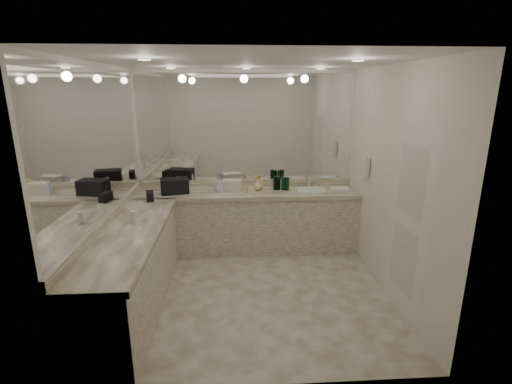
{
  "coord_description": "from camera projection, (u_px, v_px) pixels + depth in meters",
  "views": [
    {
      "loc": [
        -0.19,
        -3.97,
        2.34
      ],
      "look_at": [
        0.08,
        0.4,
        1.11
      ],
      "focal_mm": 26.0,
      "sensor_mm": 36.0,
      "label": 1
    }
  ],
  "objects": [
    {
      "name": "floor",
      "position": [
        251.0,
        289.0,
        4.46
      ],
      "size": [
        3.2,
        3.2,
        0.0
      ],
      "primitive_type": "plane",
      "color": "beige",
      "rests_on": "ground"
    },
    {
      "name": "ceiling",
      "position": [
        250.0,
        62.0,
        3.76
      ],
      "size": [
        3.2,
        3.2,
        0.0
      ],
      "primitive_type": "plane",
      "color": "white",
      "rests_on": "floor"
    },
    {
      "name": "wall_back",
      "position": [
        246.0,
        160.0,
        5.55
      ],
      "size": [
        3.2,
        0.02,
        2.6
      ],
      "primitive_type": "cube",
      "color": "silver",
      "rests_on": "floor"
    },
    {
      "name": "wall_left",
      "position": [
        104.0,
        188.0,
        4.02
      ],
      "size": [
        0.02,
        3.0,
        2.6
      ],
      "primitive_type": "cube",
      "color": "silver",
      "rests_on": "floor"
    },
    {
      "name": "wall_right",
      "position": [
        391.0,
        183.0,
        4.21
      ],
      "size": [
        0.02,
        3.0,
        2.6
      ],
      "primitive_type": "cube",
      "color": "silver",
      "rests_on": "floor"
    },
    {
      "name": "vanity_back_base",
      "position": [
        247.0,
        222.0,
        5.5
      ],
      "size": [
        3.2,
        0.6,
        0.84
      ],
      "primitive_type": "cube",
      "color": "silver",
      "rests_on": "floor"
    },
    {
      "name": "vanity_back_top",
      "position": [
        247.0,
        193.0,
        5.37
      ],
      "size": [
        3.2,
        0.64,
        0.06
      ],
      "primitive_type": "cube",
      "color": "beige",
      "rests_on": "vanity_back_base"
    },
    {
      "name": "vanity_left_base",
      "position": [
        132.0,
        273.0,
        3.98
      ],
      "size": [
        0.6,
        2.4,
        0.84
      ],
      "primitive_type": "cube",
      "color": "silver",
      "rests_on": "floor"
    },
    {
      "name": "vanity_left_top",
      "position": [
        129.0,
        234.0,
        3.86
      ],
      "size": [
        0.64,
        2.42,
        0.06
      ],
      "primitive_type": "cube",
      "color": "beige",
      "rests_on": "vanity_left_base"
    },
    {
      "name": "backsplash_back",
      "position": [
        246.0,
        183.0,
        5.63
      ],
      "size": [
        3.2,
        0.04,
        0.1
      ],
      "primitive_type": "cube",
      "color": "beige",
      "rests_on": "vanity_back_top"
    },
    {
      "name": "backsplash_left",
      "position": [
        109.0,
        218.0,
        4.11
      ],
      "size": [
        0.04,
        3.0,
        0.1
      ],
      "primitive_type": "cube",
      "color": "beige",
      "rests_on": "vanity_left_top"
    },
    {
      "name": "mirror_back",
      "position": [
        246.0,
        128.0,
        5.41
      ],
      "size": [
        3.12,
        0.01,
        1.55
      ],
      "primitive_type": "cube",
      "color": "white",
      "rests_on": "wall_back"
    },
    {
      "name": "mirror_left",
      "position": [
        100.0,
        144.0,
        3.89
      ],
      "size": [
        0.01,
        2.92,
        1.55
      ],
      "primitive_type": "cube",
      "color": "white",
      "rests_on": "wall_left"
    },
    {
      "name": "sink",
      "position": [
        311.0,
        190.0,
        5.43
      ],
      "size": [
        0.44,
        0.44,
        0.03
      ],
      "primitive_type": "cylinder",
      "color": "white",
      "rests_on": "vanity_back_top"
    },
    {
      "name": "faucet",
      "position": [
        309.0,
        182.0,
        5.61
      ],
      "size": [
        0.24,
        0.16,
        0.14
      ],
      "primitive_type": "cube",
      "color": "silver",
      "rests_on": "vanity_back_top"
    },
    {
      "name": "wall_phone",
      "position": [
        366.0,
        166.0,
        4.87
      ],
      "size": [
        0.06,
        0.1,
        0.24
      ],
      "primitive_type": "cube",
      "color": "white",
      "rests_on": "wall_right"
    },
    {
      "name": "door",
      "position": [
        408.0,
        219.0,
        3.8
      ],
      "size": [
        0.02,
        0.82,
        2.1
      ],
      "primitive_type": "cube",
      "color": "white",
      "rests_on": "wall_right"
    },
    {
      "name": "black_toiletry_bag",
      "position": [
        175.0,
        185.0,
        5.25
      ],
      "size": [
        0.43,
        0.32,
        0.22
      ],
      "primitive_type": "cube",
      "rotation": [
        0.0,
        0.0,
        0.2
      ],
      "color": "black",
      "rests_on": "vanity_back_top"
    },
    {
      "name": "black_bag_spill",
      "position": [
        150.0,
        196.0,
        4.91
      ],
      "size": [
        0.14,
        0.22,
        0.11
      ],
      "primitive_type": "cube",
      "rotation": [
        0.0,
        0.0,
        0.22
      ],
      "color": "black",
      "rests_on": "vanity_left_top"
    },
    {
      "name": "cream_cosmetic_case",
      "position": [
        232.0,
        185.0,
        5.4
      ],
      "size": [
        0.3,
        0.21,
        0.16
      ],
      "primitive_type": "cube",
      "rotation": [
        0.0,
        0.0,
        -0.13
      ],
      "color": "beige",
      "rests_on": "vanity_back_top"
    },
    {
      "name": "hand_towel",
      "position": [
        340.0,
        189.0,
        5.4
      ],
      "size": [
        0.27,
        0.19,
        0.04
      ],
      "primitive_type": "cube",
      "rotation": [
        0.0,
        0.0,
        -0.11
      ],
      "color": "white",
      "rests_on": "vanity_back_top"
    },
    {
      "name": "lotion_left",
      "position": [
        134.0,
        217.0,
        4.09
      ],
      "size": [
        0.06,
        0.06,
        0.13
      ],
      "primitive_type": "cylinder",
      "color": "white",
      "rests_on": "vanity_left_top"
    },
    {
      "name": "soap_bottle_a",
      "position": [
        187.0,
        186.0,
        5.31
      ],
      "size": [
        0.08,
        0.08,
        0.18
      ],
      "primitive_type": "imported",
      "rotation": [
        0.0,
        0.0,
        0.16
      ],
      "color": "white",
      "rests_on": "vanity_back_top"
    },
    {
      "name": "soap_bottle_b",
      "position": [
        219.0,
        185.0,
        5.31
      ],
      "size": [
        0.12,
        0.12,
        0.21
      ],
      "primitive_type": "imported",
      "rotation": [
        0.0,
        0.0,
        0.33
      ],
      "color": "silver",
      "rests_on": "vanity_back_top"
    },
    {
      "name": "soap_bottle_c",
      "position": [
        258.0,
        185.0,
        5.4
      ],
      "size": [
        0.14,
        0.14,
        0.16
      ],
      "primitive_type": "imported",
      "rotation": [
        0.0,
        0.0,
        0.1
      ],
      "color": "#EED38F",
      "rests_on": "vanity_back_top"
    },
    {
      "name": "green_bottle_0",
      "position": [
        284.0,
        183.0,
        5.42
      ],
      "size": [
        0.07,
        0.07,
        0.19
      ],
      "primitive_type": "cylinder",
      "color": "#094322",
      "rests_on": "vanity_back_top"
    },
    {
      "name": "green_bottle_1",
      "position": [
        278.0,
        183.0,
        5.42
      ],
      "size": [
        0.07,
        0.07,
        0.19
      ],
      "primitive_type": "cylinder",
      "color": "#094322",
      "rests_on": "vanity_back_top"
    },
    {
      "name": "green_bottle_2",
      "position": [
        287.0,
        184.0,
        5.4
      ],
      "size": [
        0.07,
        0.07,
        0.19
      ],
      "primitive_type": "cylinder",
      "color": "#094322",
      "rests_on": "vanity_back_top"
    },
    {
      "name": "green_bottle_3",
      "position": [
        278.0,
        183.0,
        5.45
      ],
      "size": [
        0.07,
        0.07,
        0.19
      ],
      "primitive_type": "cylinder",
      "color": "#094322",
      "rests_on": "vanity_back_top"
    },
    {
      "name": "green_bottle_4",
      "position": [
        275.0,
        183.0,
        5.43
      ],
      "size": [
        0.06,
        0.06,
        0.2
      ],
      "primitive_type": "cylinder",
      "color": "#094322",
      "rests_on": "vanity_back_top"
    },
    {
      "name": "amenity_bottle_0",
      "position": [
        179.0,
        186.0,
        5.42
      ],
      "size": [
        0.04,
        0.04,
        0.12
      ],
      "primitive_type": "cylinder",
      "color": "white",
      "rests_on": "vanity_back_top"
    },
    {
      "name": "amenity_bottle_1",
      "position": [
        275.0,
        185.0,
        5.44
      ],
      "size": [
        0.04,
        0.04,
        0.12
      ],
      "primitive_type": "cylinder",
      "color": "#E0B28C",
      "rests_on": "vanity_back_top"
    },
    {
      "name": "amenity_bottle_2",
      "position": [
        174.0,
        187.0,
        5.37
      ],
      "size": [
        0.04,
        0.04,
        0.12
      ],
      "primitive_type": "cylinder",
      "color": "white",
      "rests_on": "vanity_back_top"
    },
    {
      "name": "amenity_bottle_3",
      "position": [
        247.0,
        189.0,
        5.29
      ],
      "size": [
        0.05,
        0.05,
        0.1
      ],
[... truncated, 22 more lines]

